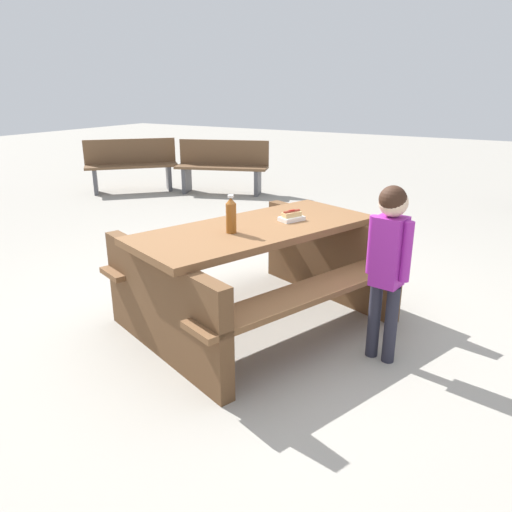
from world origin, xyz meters
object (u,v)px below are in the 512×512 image
at_px(picnic_table, 256,266).
at_px(park_bench_near, 222,166).
at_px(child_in_coat, 389,252).
at_px(park_bench_mid, 131,164).
at_px(soda_bottle, 231,215).
at_px(hotdog_tray, 292,217).

xyz_separation_m(picnic_table, park_bench_near, (3.82, 2.88, 0.00)).
bearing_deg(picnic_table, child_in_coat, -93.05).
relative_size(picnic_table, park_bench_mid, 1.59).
bearing_deg(park_bench_near, park_bench_mid, 114.43).
height_order(soda_bottle, park_bench_mid, soda_bottle).
bearing_deg(park_bench_mid, hotdog_tray, -123.30).
height_order(child_in_coat, park_bench_mid, child_in_coat).
relative_size(soda_bottle, hotdog_tray, 1.25).
bearing_deg(park_bench_near, soda_bottle, -145.11).
height_order(soda_bottle, park_bench_near, soda_bottle).
bearing_deg(hotdog_tray, child_in_coat, -111.08).
bearing_deg(soda_bottle, park_bench_mid, 51.13).
xyz_separation_m(hotdog_tray, child_in_coat, (-0.32, -0.82, -0.05)).
bearing_deg(park_bench_mid, park_bench_near, -65.57).
distance_m(picnic_table, soda_bottle, 0.49).
bearing_deg(soda_bottle, child_in_coat, -80.54).
bearing_deg(picnic_table, hotdog_tray, -29.52).
xyz_separation_m(picnic_table, soda_bottle, (-0.22, 0.06, 0.43)).
bearing_deg(child_in_coat, park_bench_near, 44.89).
relative_size(park_bench_near, park_bench_mid, 1.13).
distance_m(picnic_table, park_bench_near, 4.78).
bearing_deg(hotdog_tray, picnic_table, 150.48).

